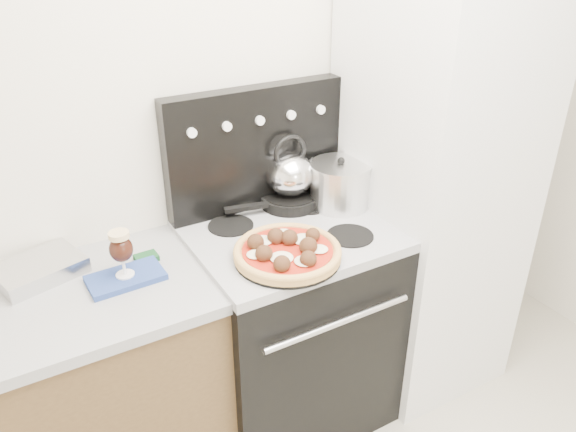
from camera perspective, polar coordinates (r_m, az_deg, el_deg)
room_shell at (r=1.37m, az=16.06°, el=-6.03°), size 3.52×3.01×2.52m
base_cabinet at (r=2.28m, az=-26.51°, el=-18.92°), size 1.45×0.60×0.86m
stove_body at (r=2.44m, az=0.13°, el=-11.38°), size 0.76×0.65×0.88m
cooktop at (r=2.18m, az=0.14°, el=-2.00°), size 0.76×0.65×0.04m
backguard at (r=2.28m, az=-3.33°, el=6.88°), size 0.76×0.08×0.50m
fridge at (r=2.53m, az=14.31°, el=2.76°), size 0.64×0.68×1.90m
foil_sheet at (r=2.11m, az=-23.98°, el=-4.95°), size 0.32×0.27×0.06m
oven_mitt at (r=2.00m, az=-16.16°, el=-6.04°), size 0.26×0.15×0.02m
beer_glass at (r=1.95m, az=-16.53°, el=-3.69°), size 0.10×0.10×0.17m
pizza_pan at (r=2.00m, az=-0.06°, el=-4.26°), size 0.42×0.42×0.01m
pizza at (r=1.98m, az=-0.06°, el=-3.44°), size 0.45×0.45×0.05m
skillet at (r=2.37m, az=0.21°, el=1.68°), size 0.30×0.30×0.04m
tea_kettle at (r=2.31m, az=0.21°, el=4.64°), size 0.25×0.25×0.22m
stock_pot at (r=2.34m, az=5.30°, el=3.08°), size 0.31×0.31×0.18m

